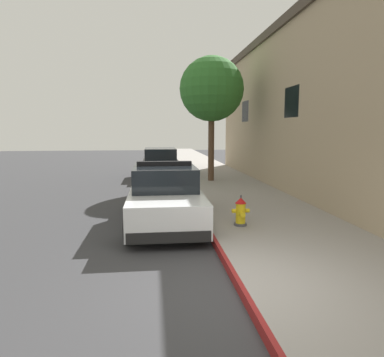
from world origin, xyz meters
TOP-DOWN VIEW (x-y plane):
  - ground_plane at (-4.19, 10.00)m, footprint 31.02×60.00m
  - sidewalk_pavement at (1.81, 10.00)m, footprint 3.62×60.00m
  - curb_painted_edge at (-0.04, 10.00)m, footprint 0.08×60.00m
  - storefront_building at (6.56, 7.19)m, footprint 6.13×22.77m
  - police_cruiser at (-1.05, 4.33)m, footprint 1.94×4.84m
  - parked_car_silver_ahead at (-0.95, 13.77)m, footprint 1.94×4.84m
  - fire_hydrant at (0.78, 3.17)m, footprint 0.44×0.40m
  - street_tree at (1.36, 11.03)m, footprint 2.94×2.94m

SIDE VIEW (x-z plane):
  - ground_plane at x=-4.19m, z-range -0.20..0.00m
  - sidewalk_pavement at x=1.81m, z-range 0.00..0.17m
  - curb_painted_edge at x=-0.04m, z-range 0.00..0.17m
  - fire_hydrant at x=0.78m, z-range 0.14..0.90m
  - parked_car_silver_ahead at x=-0.95m, z-range -0.04..1.52m
  - police_cruiser at x=-1.05m, z-range -0.10..1.58m
  - storefront_building at x=6.56m, z-range 0.01..6.77m
  - street_tree at x=1.36m, z-range 1.52..7.21m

